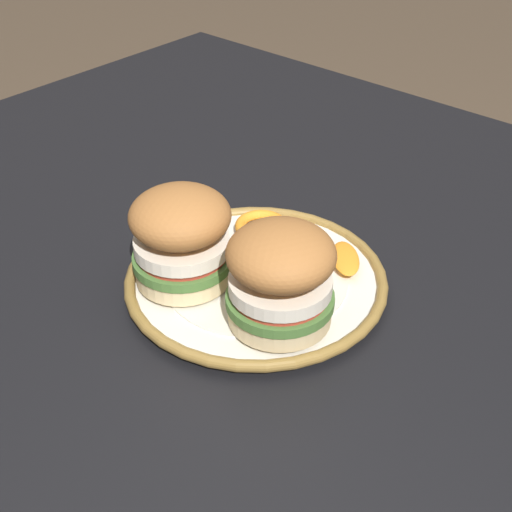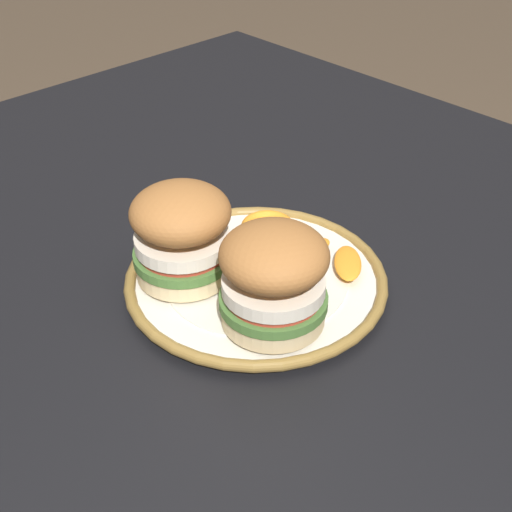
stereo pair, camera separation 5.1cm
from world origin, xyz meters
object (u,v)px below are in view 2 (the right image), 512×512
object	(u,v)px
dinner_plate	(256,280)
sandwich_half_left	(274,276)
dining_table	(236,318)
sandwich_half_right	(182,232)

from	to	relation	value
dinner_plate	sandwich_half_left	xyz separation A→B (m)	(-0.06, 0.04, 0.06)
dining_table	sandwich_half_right	xyz separation A→B (m)	(-0.01, 0.08, 0.16)
dinner_plate	sandwich_half_right	xyz separation A→B (m)	(0.05, 0.05, 0.06)
dining_table	dinner_plate	distance (m)	0.12
dining_table	sandwich_half_right	bearing A→B (deg)	94.09
dinner_plate	sandwich_half_right	bearing A→B (deg)	45.62
sandwich_half_left	dining_table	bearing A→B (deg)	-26.70
dining_table	sandwich_half_right	world-z (taller)	sandwich_half_right
sandwich_half_left	sandwich_half_right	xyz separation A→B (m)	(0.12, 0.01, 0.00)
sandwich_half_right	sandwich_half_left	bearing A→B (deg)	-172.77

